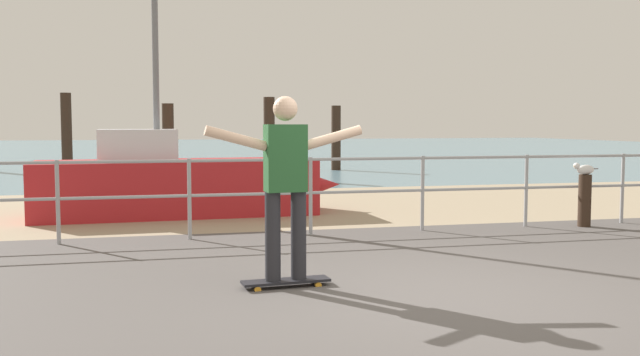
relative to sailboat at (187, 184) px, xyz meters
name	(u,v)px	position (x,y,z in m)	size (l,w,h in m)	color
ground_plane	(505,336)	(1.85, -7.08, -0.52)	(24.00, 10.00, 0.04)	#514C49
beach_strip	(289,206)	(1.85, 0.92, -0.52)	(24.00, 6.00, 0.04)	tan
sea_surface	(195,150)	(1.85, 28.92, -0.52)	(72.00, 50.00, 0.04)	slate
railing_fence	(311,184)	(1.49, -2.48, 0.18)	(12.67, 0.05, 1.05)	#9EA0A5
sailboat	(187,184)	(0.00, 0.00, 0.00)	(4.99, 1.56, 4.68)	#B21E23
skateboard	(286,281)	(0.61, -5.33, -0.45)	(0.81, 0.26, 0.08)	black
skateboarder	(286,177)	(0.61, -5.33, 0.50)	(1.45, 0.23, 1.65)	#26262B
bollard_short	(585,201)	(5.46, -2.68, -0.14)	(0.18, 0.18, 0.76)	#332319
seagull	(585,169)	(5.45, -2.68, 0.32)	(0.48, 0.22, 0.18)	white
groyne_post_1	(67,136)	(-2.78, 8.68, 0.64)	(0.29, 0.29, 2.32)	#332319
groyne_post_2	(168,144)	(-0.15, 6.06, 0.47)	(0.28, 0.28, 1.98)	#332319
groyne_post_3	(269,139)	(2.49, 6.90, 0.57)	(0.30, 0.30, 2.19)	#332319
groyne_post_4	(336,138)	(5.13, 9.94, 0.51)	(0.30, 0.30, 2.05)	#332319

